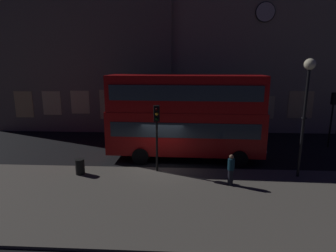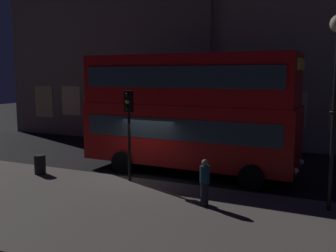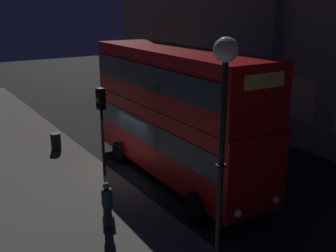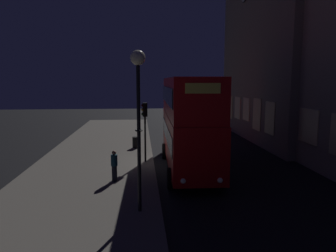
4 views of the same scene
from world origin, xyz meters
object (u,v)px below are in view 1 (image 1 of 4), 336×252
Objects in this scene: traffic_light_near_kerb at (157,125)px; pedestrian at (231,169)px; litter_bin at (80,167)px; traffic_light_far_side at (333,108)px; double_decker_bus at (185,113)px; street_lamp at (307,89)px.

traffic_light_near_kerb is 2.35× the size of pedestrian.
litter_bin is at bearing 179.07° from traffic_light_near_kerb.
traffic_light_far_side is (12.07, 5.61, 0.09)m from traffic_light_near_kerb.
traffic_light_near_kerb is at bearing -119.90° from double_decker_bus.
litter_bin is at bearing -149.25° from double_decker_bus.
traffic_light_far_side reaches higher than pedestrian.
street_lamp is 3.89× the size of pedestrian.
traffic_light_near_kerb is 4.76m from litter_bin.
double_decker_bus is 1.59× the size of street_lamp.
street_lamp is (-4.48, -5.93, 1.90)m from traffic_light_far_side.
traffic_light_near_kerb is at bearing 19.75° from traffic_light_far_side.
street_lamp is 5.55m from pedestrian.
litter_bin is at bearing -45.80° from pedestrian.
street_lamp is at bearing 159.70° from pedestrian.
traffic_light_far_side is at bearing 15.02° from traffic_light_near_kerb.
traffic_light_far_side is 7.68m from street_lamp.
pedestrian is at bearing 35.92° from traffic_light_far_side.
litter_bin is (-4.15, -0.66, -2.25)m from traffic_light_near_kerb.
pedestrian is (3.80, -1.60, -1.86)m from traffic_light_near_kerb.
street_lamp reaches higher than traffic_light_far_side.
traffic_light_far_side is 2.54× the size of pedestrian.
traffic_light_near_kerb is 0.60× the size of street_lamp.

